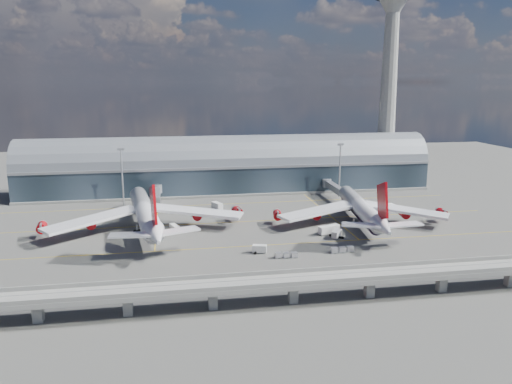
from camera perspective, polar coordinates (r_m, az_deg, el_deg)
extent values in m
plane|color=#474744|center=(178.00, -0.06, -5.11)|extent=(500.00, 500.00, 0.00)
cube|color=gold|center=(168.64, 0.52, -6.12)|extent=(200.00, 0.25, 0.01)
cube|color=gold|center=(196.91, -1.05, -3.38)|extent=(200.00, 0.25, 0.01)
cube|color=gold|center=(225.62, -2.22, -1.33)|extent=(200.00, 0.25, 0.01)
cube|color=gold|center=(204.50, -11.24, -3.02)|extent=(0.25, 80.00, 0.01)
cube|color=gold|center=(214.16, 7.83, -2.19)|extent=(0.25, 80.00, 0.01)
cube|color=#1E2A33|center=(251.30, -3.09, 1.72)|extent=(200.00, 28.00, 14.00)
cylinder|color=slate|center=(250.09, -3.11, 3.29)|extent=(200.00, 28.00, 28.00)
cube|color=gray|center=(236.38, -2.70, 2.76)|extent=(200.00, 1.00, 1.20)
cube|color=gray|center=(252.57, -3.07, 0.29)|extent=(200.00, 30.00, 1.20)
cube|color=gray|center=(279.38, 14.38, 1.81)|extent=(18.00, 18.00, 8.00)
cone|color=gray|center=(275.06, 14.84, 10.23)|extent=(10.00, 10.00, 90.00)
cone|color=gray|center=(277.58, 15.42, 19.96)|extent=(16.00, 16.00, 8.00)
cube|color=gray|center=(125.51, 4.29, -10.18)|extent=(220.00, 8.50, 1.20)
cube|color=gray|center=(121.52, 4.76, -10.41)|extent=(220.00, 0.40, 1.20)
cube|color=gray|center=(128.70, 3.86, -9.05)|extent=(220.00, 0.40, 1.20)
cube|color=gray|center=(123.92, 4.47, -10.16)|extent=(220.00, 0.12, 0.12)
cube|color=gray|center=(126.61, 4.13, -9.65)|extent=(220.00, 0.12, 0.12)
cube|color=gray|center=(127.22, -23.66, -12.40)|extent=(2.20, 2.20, 5.00)
cube|color=gray|center=(123.86, -14.44, -12.39)|extent=(2.20, 2.20, 5.00)
cube|color=gray|center=(123.68, -4.96, -12.06)|extent=(2.20, 2.20, 5.00)
cube|color=gray|center=(126.70, 4.27, -11.43)|extent=(2.20, 2.20, 5.00)
cube|color=gray|center=(132.69, 12.82, -10.58)|extent=(2.20, 2.20, 5.00)
cube|color=gray|center=(141.29, 20.44, -9.63)|extent=(2.20, 2.20, 5.00)
cube|color=gray|center=(152.05, 27.05, -8.66)|extent=(2.20, 2.20, 5.00)
cylinder|color=gray|center=(227.00, -15.03, 1.56)|extent=(0.70, 0.70, 25.00)
cube|color=gray|center=(225.04, -15.21, 4.74)|extent=(3.00, 0.40, 1.00)
cylinder|color=gray|center=(239.39, 9.55, 2.36)|extent=(0.70, 0.70, 25.00)
cube|color=gray|center=(237.53, 9.66, 5.38)|extent=(3.00, 0.40, 1.00)
cylinder|color=white|center=(189.35, -12.59, -2.19)|extent=(15.11, 58.91, 7.06)
cone|color=white|center=(220.95, -13.40, -0.14)|extent=(8.21, 9.72, 7.06)
cone|color=white|center=(155.79, -11.37, -4.97)|extent=(8.83, 14.09, 7.06)
cube|color=#9F060C|center=(156.64, -11.65, -1.58)|extent=(2.59, 13.17, 14.61)
cube|color=white|center=(186.83, -18.16, -3.00)|extent=(33.96, 28.03, 2.85)
cube|color=white|center=(189.86, -6.96, -2.21)|extent=(36.43, 20.47, 2.85)
cylinder|color=#9F060C|center=(189.48, -18.32, -3.42)|extent=(4.26, 5.95, 3.53)
cylinder|color=#9F060C|center=(190.51, -23.27, -3.73)|extent=(4.26, 5.95, 3.53)
cylinder|color=#9F060C|center=(192.59, -6.87, -2.61)|extent=(4.26, 5.95, 3.53)
cylinder|color=#9F060C|center=(196.21, -2.16, -2.25)|extent=(4.26, 5.95, 3.53)
cylinder|color=gray|center=(210.55, -13.06, -2.20)|extent=(0.55, 0.55, 3.31)
cylinder|color=gray|center=(186.21, -13.47, -4.14)|extent=(0.66, 0.66, 3.31)
cylinder|color=gray|center=(186.80, -11.30, -3.98)|extent=(0.66, 0.66, 3.31)
cylinder|color=black|center=(186.51, -13.45, -4.45)|extent=(2.63, 1.98, 1.65)
cylinder|color=black|center=(187.10, -11.29, -4.29)|extent=(2.63, 1.98, 1.65)
cylinder|color=white|center=(197.77, 11.84, -1.69)|extent=(12.91, 52.13, 6.21)
cone|color=white|center=(225.32, 10.06, 0.11)|extent=(7.27, 9.30, 6.21)
cone|color=white|center=(168.52, 14.42, -3.99)|extent=(7.83, 13.55, 6.21)
cube|color=#9F060C|center=(169.44, 14.26, -1.04)|extent=(2.41, 12.79, 14.17)
cube|color=white|center=(192.52, 7.14, -2.16)|extent=(33.24, 19.33, 2.65)
cube|color=white|center=(200.75, 16.62, -1.99)|extent=(31.26, 25.72, 2.65)
cylinder|color=black|center=(198.18, 11.82, -2.17)|extent=(11.29, 46.75, 5.28)
cylinder|color=#9F060C|center=(194.95, 6.84, -2.56)|extent=(4.09, 5.75, 3.43)
cylinder|color=#9F060C|center=(193.15, 2.47, -2.62)|extent=(4.09, 5.75, 3.43)
cylinder|color=#9F060C|center=(203.38, 16.56, -2.36)|extent=(4.09, 5.75, 3.43)
cylinder|color=#9F060C|center=(208.67, 20.44, -2.27)|extent=(4.09, 5.75, 3.43)
cylinder|color=gray|center=(216.09, 10.62, -1.72)|extent=(0.54, 0.54, 3.21)
cylinder|color=gray|center=(194.13, 11.10, -3.36)|extent=(0.64, 0.64, 3.21)
cylinder|color=gray|center=(195.83, 13.06, -3.31)|extent=(0.64, 0.64, 3.21)
cylinder|color=black|center=(194.41, 11.09, -3.65)|extent=(2.54, 1.90, 1.61)
cylinder|color=black|center=(196.10, 13.04, -3.60)|extent=(2.54, 1.90, 1.61)
cube|color=gray|center=(224.62, -11.29, -0.27)|extent=(3.00, 24.00, 3.00)
cube|color=gray|center=(212.93, -11.35, -0.97)|extent=(3.60, 3.60, 3.40)
cylinder|color=gray|center=(236.35, -11.23, 0.36)|extent=(4.40, 4.40, 4.00)
cylinder|color=gray|center=(213.75, -11.31, -1.88)|extent=(0.50, 0.50, 3.40)
cylinder|color=black|center=(214.09, -11.30, -2.23)|extent=(1.40, 0.80, 0.80)
cube|color=gray|center=(235.07, 9.13, 0.38)|extent=(3.00, 28.00, 3.00)
cube|color=gray|center=(222.19, 10.29, -0.37)|extent=(3.60, 3.60, 3.40)
cylinder|color=gray|center=(248.06, 8.09, 1.05)|extent=(4.40, 4.40, 4.00)
cylinder|color=gray|center=(222.99, 10.25, -1.24)|extent=(0.50, 0.50, 3.40)
cylinder|color=black|center=(223.30, 10.24, -1.58)|extent=(1.40, 0.80, 0.80)
cube|color=silver|center=(186.01, -9.29, -4.06)|extent=(3.79, 6.32, 2.23)
cylinder|color=black|center=(188.04, -9.10, -4.19)|extent=(2.28, 1.42, 0.77)
cylinder|color=black|center=(184.54, -9.46, -4.52)|extent=(2.28, 1.42, 0.77)
cube|color=silver|center=(161.07, 0.42, -6.49)|extent=(4.92, 3.24, 2.35)
cylinder|color=black|center=(162.02, 0.88, -6.76)|extent=(1.40, 2.40, 0.81)
cylinder|color=black|center=(160.81, -0.05, -6.91)|extent=(1.40, 2.40, 0.81)
cube|color=silver|center=(182.68, 8.34, -4.24)|extent=(8.66, 5.16, 2.71)
cylinder|color=black|center=(182.96, 9.16, -4.63)|extent=(1.79, 2.77, 0.94)
cylinder|color=black|center=(183.13, 7.49, -4.56)|extent=(1.79, 2.77, 0.94)
cube|color=silver|center=(178.79, 9.20, -4.72)|extent=(4.89, 5.43, 2.30)
cylinder|color=black|center=(179.97, 8.73, -4.93)|extent=(2.23, 2.00, 0.80)
cylinder|color=black|center=(178.23, 9.65, -5.14)|extent=(2.23, 2.00, 0.80)
cube|color=silver|center=(222.25, 15.25, -1.62)|extent=(2.38, 4.45, 2.22)
cylinder|color=black|center=(223.73, 15.12, -1.78)|extent=(2.20, 0.98, 0.77)
cylinder|color=black|center=(221.24, 15.35, -1.95)|extent=(2.20, 0.98, 0.77)
cube|color=silver|center=(215.40, -4.45, -1.57)|extent=(4.65, 6.68, 2.71)
cylinder|color=black|center=(217.54, -4.29, -1.75)|extent=(2.76, 1.88, 0.94)
cylinder|color=black|center=(213.85, -4.61, -2.01)|extent=(2.76, 1.88, 0.94)
cube|color=gray|center=(163.11, 8.94, -6.84)|extent=(2.62, 1.84, 0.31)
cube|color=#B4B3B9|center=(162.84, 8.95, -6.56)|extent=(2.20, 1.71, 1.57)
cube|color=gray|center=(164.14, 9.83, -6.75)|extent=(2.62, 1.84, 0.31)
cube|color=#B4B3B9|center=(163.87, 9.84, -6.47)|extent=(2.20, 1.71, 1.57)
cube|color=gray|center=(165.21, 10.70, -6.65)|extent=(2.62, 1.84, 0.31)
cube|color=#B4B3B9|center=(164.94, 10.72, -6.38)|extent=(2.20, 1.71, 1.57)
cube|color=gray|center=(157.15, 2.57, -7.46)|extent=(2.45, 1.77, 0.29)
cube|color=#B4B3B9|center=(156.89, 2.57, -7.19)|extent=(2.06, 1.63, 1.44)
cube|color=gray|center=(157.44, 3.48, -7.43)|extent=(2.45, 1.77, 0.29)
cube|color=#B4B3B9|center=(157.18, 3.48, -7.17)|extent=(2.06, 1.63, 1.44)
cube|color=gray|center=(157.77, 4.39, -7.40)|extent=(2.45, 1.77, 0.29)
cube|color=#B4B3B9|center=(157.51, 4.39, -7.14)|extent=(2.06, 1.63, 1.44)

